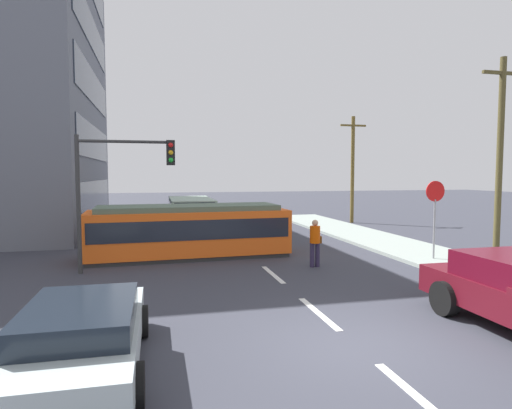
{
  "coord_description": "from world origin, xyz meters",
  "views": [
    {
      "loc": [
        -3.7,
        -7.27,
        3.27
      ],
      "look_at": [
        0.19,
        9.22,
        2.06
      ],
      "focal_mm": 30.07,
      "sensor_mm": 36.0,
      "label": 1
    }
  ],
  "objects": [
    {
      "name": "ground_plane",
      "position": [
        0.0,
        10.0,
        0.0
      ],
      "size": [
        120.0,
        120.0,
        0.0
      ],
      "primitive_type": "plane",
      "color": "#353741"
    },
    {
      "name": "sidewalk_curb_right",
      "position": [
        6.8,
        6.0,
        0.07
      ],
      "size": [
        3.2,
        36.0,
        0.14
      ],
      "primitive_type": "cube",
      "color": "#919E96",
      "rests_on": "ground"
    },
    {
      "name": "lane_stripe_0",
      "position": [
        0.0,
        -2.0,
        0.01
      ],
      "size": [
        0.16,
        2.4,
        0.01
      ],
      "primitive_type": "cube",
      "color": "silver",
      "rests_on": "ground"
    },
    {
      "name": "lane_stripe_1",
      "position": [
        0.0,
        2.0,
        0.01
      ],
      "size": [
        0.16,
        2.4,
        0.01
      ],
      "primitive_type": "cube",
      "color": "silver",
      "rests_on": "ground"
    },
    {
      "name": "lane_stripe_2",
      "position": [
        0.0,
        6.0,
        0.01
      ],
      "size": [
        0.16,
        2.4,
        0.01
      ],
      "primitive_type": "cube",
      "color": "silver",
      "rests_on": "ground"
    },
    {
      "name": "lane_stripe_3",
      "position": [
        0.0,
        15.76,
        0.01
      ],
      "size": [
        0.16,
        2.4,
        0.01
      ],
      "primitive_type": "cube",
      "color": "silver",
      "rests_on": "ground"
    },
    {
      "name": "lane_stripe_4",
      "position": [
        0.0,
        21.76,
        0.01
      ],
      "size": [
        0.16,
        2.4,
        0.01
      ],
      "primitive_type": "cube",
      "color": "silver",
      "rests_on": "ground"
    },
    {
      "name": "streetcar_tram",
      "position": [
        -2.41,
        9.76,
        1.06
      ],
      "size": [
        7.86,
        2.86,
        2.04
      ],
      "color": "orange",
      "rests_on": "ground"
    },
    {
      "name": "city_bus",
      "position": [
        -1.56,
        19.33,
        1.03
      ],
      "size": [
        2.57,
        5.94,
        1.78
      ],
      "color": "#A3BFA9",
      "rests_on": "ground"
    },
    {
      "name": "pedestrian_crossing",
      "position": [
        1.76,
        6.79,
        0.94
      ],
      "size": [
        0.48,
        0.36,
        1.67
      ],
      "color": "#2C2440",
      "rests_on": "ground"
    },
    {
      "name": "parked_sedan_near",
      "position": [
        -4.9,
        0.07,
        0.62
      ],
      "size": [
        2.05,
        4.47,
        1.19
      ],
      "color": "#B3C2C4",
      "rests_on": "ground"
    },
    {
      "name": "parked_sedan_mid",
      "position": [
        -4.94,
        13.72,
        0.62
      ],
      "size": [
        1.98,
        4.48,
        1.19
      ],
      "color": "#A52615",
      "rests_on": "ground"
    },
    {
      "name": "parked_sedan_far",
      "position": [
        -5.1,
        19.8,
        0.62
      ],
      "size": [
        1.99,
        4.11,
        1.19
      ],
      "color": "#1F3D99",
      "rests_on": "ground"
    },
    {
      "name": "stop_sign",
      "position": [
        6.35,
        6.54,
        2.19
      ],
      "size": [
        0.76,
        0.07,
        2.88
      ],
      "color": "gray",
      "rests_on": "sidewalk_curb_right"
    },
    {
      "name": "traffic_light_mast",
      "position": [
        -4.81,
        7.57,
        3.23
      ],
      "size": [
        3.18,
        0.33,
        4.54
      ],
      "color": "#333333",
      "rests_on": "ground"
    },
    {
      "name": "utility_pole_near",
      "position": [
        9.3,
        6.76,
        4.04
      ],
      "size": [
        1.8,
        0.24,
        7.72
      ],
      "color": "brown",
      "rests_on": "ground"
    },
    {
      "name": "utility_pole_mid",
      "position": [
        9.19,
        19.19,
        3.72
      ],
      "size": [
        1.8,
        0.24,
        7.09
      ],
      "color": "brown",
      "rests_on": "ground"
    }
  ]
}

